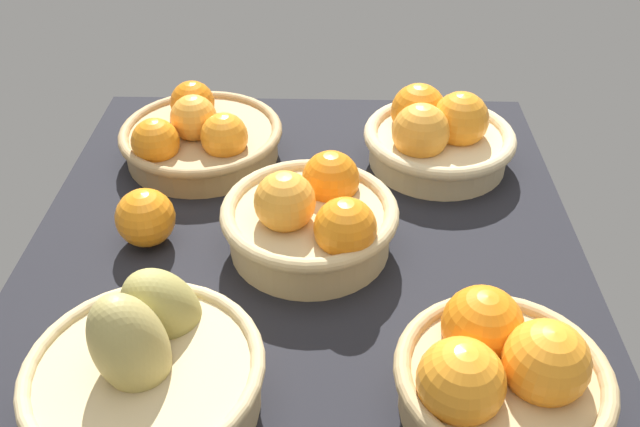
# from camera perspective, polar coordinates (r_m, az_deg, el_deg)

# --- Properties ---
(market_tray) EXTENTS (0.84, 0.72, 0.03)m
(market_tray) POSITION_cam_1_polar(r_m,az_deg,el_deg) (0.87, -1.39, -4.20)
(market_tray) COLOR black
(market_tray) RESTS_ON ground
(basket_near_right_pears) EXTENTS (0.24, 0.23, 0.15)m
(basket_near_right_pears) POSITION_cam_1_polar(r_m,az_deg,el_deg) (0.69, -14.48, -12.68)
(basket_near_right_pears) COLOR tan
(basket_near_right_pears) RESTS_ON market_tray
(basket_near_left) EXTENTS (0.25, 0.25, 0.10)m
(basket_near_left) POSITION_cam_1_polar(r_m,az_deg,el_deg) (1.04, -10.23, 6.52)
(basket_near_left) COLOR tan
(basket_near_left) RESTS_ON market_tray
(basket_far_right) EXTENTS (0.21, 0.21, 0.12)m
(basket_far_right) POSITION_cam_1_polar(r_m,az_deg,el_deg) (0.68, 14.93, -13.13)
(basket_far_right) COLOR tan
(basket_far_right) RESTS_ON market_tray
(basket_far_left) EXTENTS (0.23, 0.23, 0.11)m
(basket_far_left) POSITION_cam_1_polar(r_m,az_deg,el_deg) (1.02, 9.86, 6.52)
(basket_far_left) COLOR #D3BC8C
(basket_far_left) RESTS_ON market_tray
(basket_center) EXTENTS (0.22, 0.22, 0.12)m
(basket_center) POSITION_cam_1_polar(r_m,az_deg,el_deg) (0.84, -0.63, -0.37)
(basket_center) COLOR tan
(basket_center) RESTS_ON market_tray
(loose_orange_front_gap) EXTENTS (0.08, 0.08, 0.08)m
(loose_orange_front_gap) POSITION_cam_1_polar(r_m,az_deg,el_deg) (0.89, -14.61, -0.35)
(loose_orange_front_gap) COLOR orange
(loose_orange_front_gap) RESTS_ON market_tray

